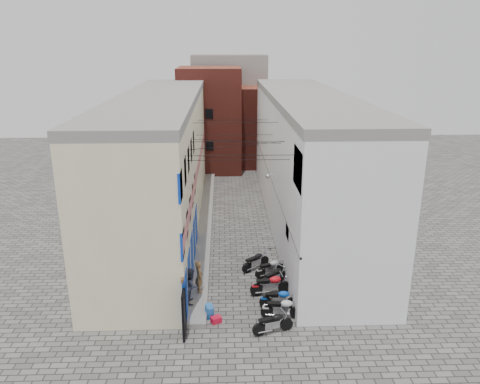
{
  "coord_description": "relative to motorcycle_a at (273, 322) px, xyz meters",
  "views": [
    {
      "loc": [
        -0.74,
        -18.14,
        12.28
      ],
      "look_at": [
        0.31,
        10.71,
        3.0
      ],
      "focal_mm": 35.0,
      "sensor_mm": 36.0,
      "label": 1
    }
  ],
  "objects": [
    {
      "name": "motorcycle_f",
      "position": [
        0.43,
        5.26,
        -0.0
      ],
      "size": [
        1.97,
        1.3,
        1.09
      ],
      "primitive_type": null,
      "rotation": [
        0.0,
        0.0,
        -1.16
      ],
      "color": "#A4A3A7",
      "rests_on": "ground"
    },
    {
      "name": "building_far_brick_right",
      "position": [
        1.64,
        30.41,
        3.45
      ],
      "size": [
        5.0,
        6.0,
        8.0
      ],
      "primitive_type": "cube",
      "color": "maroon",
      "rests_on": "ground"
    },
    {
      "name": "motorcycle_a",
      "position": [
        0.0,
        0.0,
        0.0
      ],
      "size": [
        2.0,
        1.11,
        1.1
      ],
      "primitive_type": null,
      "rotation": [
        0.0,
        0.0,
        -1.29
      ],
      "color": "black",
      "rests_on": "ground"
    },
    {
      "name": "building_far_brick_left",
      "position": [
        -3.36,
        28.41,
        4.45
      ],
      "size": [
        6.0,
        6.0,
        10.0
      ],
      "primitive_type": "cube",
      "color": "maroon",
      "rests_on": "ground"
    },
    {
      "name": "overhead_wires",
      "position": [
        -1.36,
        8.05,
        6.57
      ],
      "size": [
        5.8,
        13.02,
        1.32
      ],
      "color": "black",
      "rests_on": "ground"
    },
    {
      "name": "building_left",
      "position": [
        -6.34,
        13.36,
        3.95
      ],
      "size": [
        5.1,
        27.0,
        9.0
      ],
      "color": "beige",
      "rests_on": "ground"
    },
    {
      "name": "motorcycle_b",
      "position": [
        0.54,
        1.14,
        0.02
      ],
      "size": [
        2.04,
        0.8,
        1.15
      ],
      "primitive_type": null,
      "rotation": [
        0.0,
        0.0,
        -1.66
      ],
      "color": "silver",
      "rests_on": "ground"
    },
    {
      "name": "red_crate",
      "position": [
        -2.51,
        0.91,
        -0.41
      ],
      "size": [
        0.56,
        0.5,
        0.28
      ],
      "primitive_type": "cube",
      "rotation": [
        0.0,
        0.0,
        0.43
      ],
      "color": "red",
      "rests_on": "ground"
    },
    {
      "name": "ground",
      "position": [
        -1.36,
        0.41,
        -0.55
      ],
      "size": [
        90.0,
        90.0,
        0.0
      ],
      "primitive_type": "plane",
      "color": "#514E4C",
      "rests_on": "ground"
    },
    {
      "name": "plinth",
      "position": [
        -3.41,
        13.41,
        -0.43
      ],
      "size": [
        0.9,
        26.0,
        0.25
      ],
      "primitive_type": "cube",
      "color": "gray",
      "rests_on": "ground"
    },
    {
      "name": "far_shopfront",
      "position": [
        -1.36,
        25.61,
        0.65
      ],
      "size": [
        2.0,
        0.3,
        2.4
      ],
      "primitive_type": "cube",
      "color": "black",
      "rests_on": "ground"
    },
    {
      "name": "person_a",
      "position": [
        -3.38,
        3.33,
        0.52
      ],
      "size": [
        0.49,
        0.66,
        1.65
      ],
      "primitive_type": "imported",
      "rotation": [
        0.0,
        0.0,
        1.75
      ],
      "color": "olive",
      "rests_on": "plinth"
    },
    {
      "name": "person_b",
      "position": [
        -3.71,
        2.32,
        0.58
      ],
      "size": [
        0.69,
        0.87,
        1.77
      ],
      "primitive_type": "imported",
      "rotation": [
        0.0,
        0.0,
        1.59
      ],
      "color": "#2E3345",
      "rests_on": "plinth"
    },
    {
      "name": "building_far_concrete",
      "position": [
        -1.36,
        34.41,
        4.95
      ],
      "size": [
        8.0,
        5.0,
        11.0
      ],
      "primitive_type": "cube",
      "color": "gray",
      "rests_on": "ground"
    },
    {
      "name": "building_right",
      "position": [
        3.64,
        13.41,
        3.95
      ],
      "size": [
        5.94,
        26.0,
        9.0
      ],
      "color": "white",
      "rests_on": "ground"
    },
    {
      "name": "motorcycle_d",
      "position": [
        0.23,
        3.28,
        0.07
      ],
      "size": [
        2.21,
        0.96,
        1.24
      ],
      "primitive_type": null,
      "rotation": [
        0.0,
        0.0,
        -1.43
      ],
      "color": "red",
      "rests_on": "ground"
    },
    {
      "name": "motorcycle_g",
      "position": [
        -0.34,
        6.1,
        0.01
      ],
      "size": [
        1.9,
        1.67,
        1.12
      ],
      "primitive_type": null,
      "rotation": [
        0.0,
        0.0,
        -0.91
      ],
      "color": "black",
      "rests_on": "ground"
    },
    {
      "name": "water_jug_far",
      "position": [
        -2.87,
        1.52,
        -0.27
      ],
      "size": [
        0.46,
        0.46,
        0.57
      ],
      "primitive_type": "cylinder",
      "rotation": [
        0.0,
        0.0,
        -0.31
      ],
      "color": "#256DBA",
      "rests_on": "ground"
    },
    {
      "name": "motorcycle_c",
      "position": [
        0.52,
        2.01,
        0.01
      ],
      "size": [
        1.98,
        0.75,
        1.12
      ],
      "primitive_type": null,
      "rotation": [
        0.0,
        0.0,
        -1.64
      ],
      "color": "#0B42AF",
      "rests_on": "ground"
    },
    {
      "name": "motorcycle_e",
      "position": [
        0.54,
        4.28,
        -0.01
      ],
      "size": [
        1.82,
        1.61,
        1.07
      ],
      "primitive_type": null,
      "rotation": [
        0.0,
        0.0,
        -0.91
      ],
      "color": "black",
      "rests_on": "ground"
    },
    {
      "name": "water_jug_near",
      "position": [
        -2.79,
        1.27,
        -0.27
      ],
      "size": [
        0.47,
        0.47,
        0.56
      ],
      "primitive_type": "cylinder",
      "rotation": [
        0.0,
        0.0,
        -0.39
      ],
      "color": "#2260AE",
      "rests_on": "ground"
    }
  ]
}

